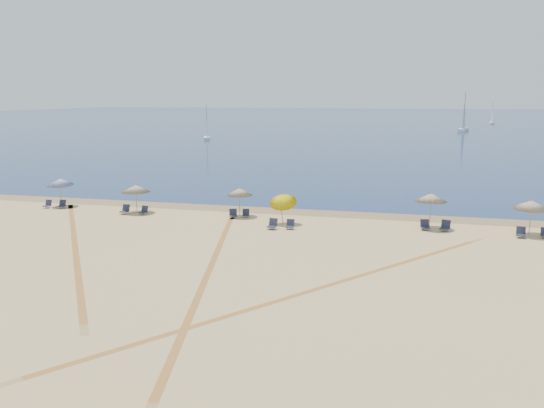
{
  "coord_description": "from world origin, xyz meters",
  "views": [
    {
      "loc": [
        9.61,
        -18.52,
        8.94
      ],
      "look_at": [
        0.0,
        20.0,
        1.3
      ],
      "focal_mm": 36.89,
      "sensor_mm": 36.0,
      "label": 1
    }
  ],
  "objects_px": {
    "chair_2": "(125,210)",
    "umbrella_1": "(136,189)",
    "umbrella_0": "(60,182)",
    "umbrella_2": "(239,192)",
    "umbrella_5": "(531,205)",
    "chair_10": "(521,233)",
    "umbrella_4": "(431,197)",
    "sailboat_1": "(207,129)",
    "sailboat_0": "(492,117)",
    "chair_6": "(273,224)",
    "chair_7": "(290,225)",
    "umbrella_3": "(283,199)",
    "chair_1": "(62,204)",
    "chair_3": "(144,211)",
    "chair_4": "(233,214)",
    "chair_8": "(425,225)",
    "chair_5": "(246,214)",
    "chair_9": "(445,226)",
    "chair_0": "(48,204)",
    "sailboat_2": "(464,120)"
  },
  "relations": [
    {
      "from": "umbrella_2",
      "to": "sailboat_0",
      "type": "height_order",
      "value": "sailboat_0"
    },
    {
      "from": "umbrella_1",
      "to": "chair_1",
      "type": "distance_m",
      "value": 6.97
    },
    {
      "from": "umbrella_3",
      "to": "sailboat_1",
      "type": "bearing_deg",
      "value": 114.3
    },
    {
      "from": "umbrella_5",
      "to": "chair_10",
      "type": "bearing_deg",
      "value": -126.72
    },
    {
      "from": "umbrella_0",
      "to": "chair_1",
      "type": "xyz_separation_m",
      "value": [
        0.48,
        -0.67,
        -1.75
      ]
    },
    {
      "from": "chair_5",
      "to": "chair_10",
      "type": "distance_m",
      "value": 19.07
    },
    {
      "from": "chair_3",
      "to": "sailboat_2",
      "type": "relative_size",
      "value": 0.07
    },
    {
      "from": "chair_6",
      "to": "chair_4",
      "type": "bearing_deg",
      "value": 150.24
    },
    {
      "from": "umbrella_4",
      "to": "sailboat_1",
      "type": "height_order",
      "value": "sailboat_1"
    },
    {
      "from": "chair_3",
      "to": "chair_9",
      "type": "xyz_separation_m",
      "value": [
        22.3,
        0.01,
        0.03
      ]
    },
    {
      "from": "sailboat_0",
      "to": "chair_7",
      "type": "bearing_deg",
      "value": -101.47
    },
    {
      "from": "umbrella_4",
      "to": "chair_0",
      "type": "relative_size",
      "value": 3.89
    },
    {
      "from": "chair_6",
      "to": "chair_10",
      "type": "distance_m",
      "value": 16.22
    },
    {
      "from": "chair_0",
      "to": "sailboat_2",
      "type": "bearing_deg",
      "value": 71.9
    },
    {
      "from": "sailboat_1",
      "to": "sailboat_0",
      "type": "bearing_deg",
      "value": 32.49
    },
    {
      "from": "umbrella_2",
      "to": "chair_3",
      "type": "height_order",
      "value": "umbrella_2"
    },
    {
      "from": "chair_5",
      "to": "chair_6",
      "type": "bearing_deg",
      "value": -62.2
    },
    {
      "from": "umbrella_0",
      "to": "umbrella_2",
      "type": "height_order",
      "value": "umbrella_0"
    },
    {
      "from": "chair_2",
      "to": "chair_6",
      "type": "xyz_separation_m",
      "value": [
        12.33,
        -2.13,
        0.0
      ]
    },
    {
      "from": "umbrella_3",
      "to": "chair_2",
      "type": "distance_m",
      "value": 12.77
    },
    {
      "from": "chair_2",
      "to": "chair_8",
      "type": "bearing_deg",
      "value": 3.16
    },
    {
      "from": "chair_4",
      "to": "chair_6",
      "type": "height_order",
      "value": "chair_6"
    },
    {
      "from": "umbrella_2",
      "to": "chair_4",
      "type": "height_order",
      "value": "umbrella_2"
    },
    {
      "from": "umbrella_1",
      "to": "sailboat_0",
      "type": "relative_size",
      "value": 0.3
    },
    {
      "from": "sailboat_1",
      "to": "chair_5",
      "type": "bearing_deg",
      "value": -87.14
    },
    {
      "from": "sailboat_0",
      "to": "sailboat_1",
      "type": "bearing_deg",
      "value": -127.65
    },
    {
      "from": "umbrella_5",
      "to": "chair_3",
      "type": "height_order",
      "value": "umbrella_5"
    },
    {
      "from": "chair_0",
      "to": "sailboat_2",
      "type": "xyz_separation_m",
      "value": [
        41.77,
        116.54,
        2.77
      ]
    },
    {
      "from": "chair_6",
      "to": "chair_7",
      "type": "bearing_deg",
      "value": 21.02
    },
    {
      "from": "umbrella_3",
      "to": "sailboat_2",
      "type": "height_order",
      "value": "sailboat_2"
    },
    {
      "from": "sailboat_1",
      "to": "sailboat_2",
      "type": "relative_size",
      "value": 0.72
    },
    {
      "from": "chair_5",
      "to": "chair_8",
      "type": "distance_m",
      "value": 13.06
    },
    {
      "from": "sailboat_0",
      "to": "chair_3",
      "type": "bearing_deg",
      "value": -105.59
    },
    {
      "from": "chair_4",
      "to": "umbrella_0",
      "type": "bearing_deg",
      "value": 154.17
    },
    {
      "from": "chair_2",
      "to": "umbrella_1",
      "type": "bearing_deg",
      "value": 53.52
    },
    {
      "from": "chair_6",
      "to": "chair_9",
      "type": "height_order",
      "value": "chair_9"
    },
    {
      "from": "umbrella_5",
      "to": "chair_8",
      "type": "relative_size",
      "value": 3.1
    },
    {
      "from": "umbrella_1",
      "to": "umbrella_3",
      "type": "distance_m",
      "value": 12.12
    },
    {
      "from": "chair_9",
      "to": "sailboat_0",
      "type": "height_order",
      "value": "sailboat_0"
    },
    {
      "from": "chair_5",
      "to": "chair_8",
      "type": "height_order",
      "value": "chair_8"
    },
    {
      "from": "chair_2",
      "to": "sailboat_1",
      "type": "bearing_deg",
      "value": 108.65
    },
    {
      "from": "chair_6",
      "to": "chair_9",
      "type": "bearing_deg",
      "value": 17.0
    },
    {
      "from": "umbrella_3",
      "to": "chair_3",
      "type": "xyz_separation_m",
      "value": [
        -11.15,
        0.58,
        -1.51
      ]
    },
    {
      "from": "umbrella_3",
      "to": "chair_5",
      "type": "relative_size",
      "value": 3.5
    },
    {
      "from": "umbrella_5",
      "to": "chair_6",
      "type": "xyz_separation_m",
      "value": [
        -16.8,
        -2.46,
        -1.71
      ]
    },
    {
      "from": "chair_3",
      "to": "chair_0",
      "type": "bearing_deg",
      "value": -176.25
    },
    {
      "from": "chair_1",
      "to": "chair_9",
      "type": "xyz_separation_m",
      "value": [
        30.01,
        -0.76,
        0.04
      ]
    },
    {
      "from": "chair_3",
      "to": "chair_8",
      "type": "xyz_separation_m",
      "value": [
        20.97,
        0.03,
        0.02
      ]
    },
    {
      "from": "chair_7",
      "to": "chair_8",
      "type": "xyz_separation_m",
      "value": [
        8.99,
        1.95,
        0.02
      ]
    },
    {
      "from": "umbrella_5",
      "to": "chair_3",
      "type": "relative_size",
      "value": 3.35
    }
  ]
}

